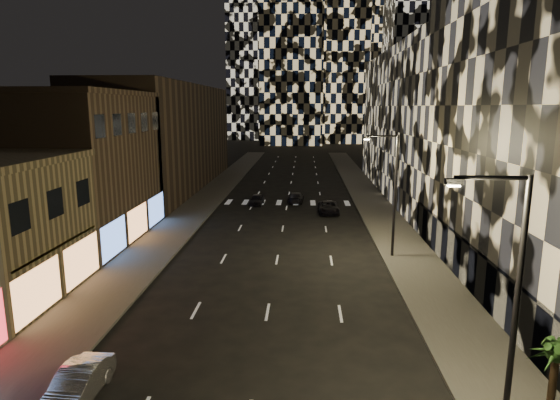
# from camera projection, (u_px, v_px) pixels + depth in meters

# --- Properties ---
(sidewalk_left) EXTENTS (4.00, 120.00, 0.15)m
(sidewalk_left) POSITION_uv_depth(u_px,v_px,m) (204.00, 201.00, 55.65)
(sidewalk_left) COLOR #47443F
(sidewalk_left) RESTS_ON ground
(sidewalk_right) EXTENTS (4.00, 120.00, 0.15)m
(sidewalk_right) POSITION_uv_depth(u_px,v_px,m) (373.00, 203.00, 54.62)
(sidewalk_right) COLOR #47443F
(sidewalk_right) RESTS_ON ground
(curb_left) EXTENTS (0.20, 120.00, 0.15)m
(curb_left) POSITION_uv_depth(u_px,v_px,m) (221.00, 201.00, 55.54)
(curb_left) COLOR #4C4C47
(curb_left) RESTS_ON ground
(curb_right) EXTENTS (0.20, 120.00, 0.15)m
(curb_right) POSITION_uv_depth(u_px,v_px,m) (355.00, 203.00, 54.73)
(curb_right) COLOR #4C4C47
(curb_right) RESTS_ON ground
(retail_brown) EXTENTS (10.00, 15.00, 12.00)m
(retail_brown) POSITION_uv_depth(u_px,v_px,m) (75.00, 170.00, 38.69)
(retail_brown) COLOR #493829
(retail_brown) RESTS_ON ground
(retail_filler_left) EXTENTS (10.00, 40.00, 14.00)m
(retail_filler_left) POSITION_uv_depth(u_px,v_px,m) (167.00, 137.00, 64.44)
(retail_filler_left) COLOR #493829
(retail_filler_left) RESTS_ON ground
(midrise_base) EXTENTS (0.60, 25.00, 3.00)m
(midrise_base) POSITION_uv_depth(u_px,v_px,m) (469.00, 263.00, 29.25)
(midrise_base) COLOR #383838
(midrise_base) RESTS_ON ground
(midrise_filler_right) EXTENTS (16.00, 40.00, 18.00)m
(midrise_filler_right) POSITION_uv_depth(u_px,v_px,m) (447.00, 124.00, 59.21)
(midrise_filler_right) COLOR #232326
(midrise_filler_right) RESTS_ON ground
(streetlight_near) EXTENTS (2.55, 0.25, 9.00)m
(streetlight_near) POSITION_uv_depth(u_px,v_px,m) (509.00, 296.00, 14.50)
(streetlight_near) COLOR black
(streetlight_near) RESTS_ON sidewalk_right
(streetlight_far) EXTENTS (2.55, 0.25, 9.00)m
(streetlight_far) POSITION_uv_depth(u_px,v_px,m) (392.00, 187.00, 34.08)
(streetlight_far) COLOR black
(streetlight_far) RESTS_ON sidewalk_right
(car_silver_parked) EXTENTS (1.46, 4.01, 1.31)m
(car_silver_parked) POSITION_uv_depth(u_px,v_px,m) (77.00, 385.00, 17.88)
(car_silver_parked) COLOR #A3A2A8
(car_silver_parked) RESTS_ON ground
(car_dark_midlane) EXTENTS (1.67, 3.68, 1.22)m
(car_dark_midlane) POSITION_uv_depth(u_px,v_px,m) (257.00, 200.00, 53.74)
(car_dark_midlane) COLOR black
(car_dark_midlane) RESTS_ON ground
(car_dark_oncoming) EXTENTS (1.94, 4.26, 1.21)m
(car_dark_oncoming) POSITION_uv_depth(u_px,v_px,m) (296.00, 197.00, 55.15)
(car_dark_oncoming) COLOR black
(car_dark_oncoming) RESTS_ON ground
(car_dark_rightlane) EXTENTS (2.17, 4.53, 1.25)m
(car_dark_rightlane) POSITION_uv_depth(u_px,v_px,m) (329.00, 208.00, 49.49)
(car_dark_rightlane) COLOR black
(car_dark_rightlane) RESTS_ON ground
(palm_tree) EXTENTS (1.92, 1.91, 3.77)m
(palm_tree) POSITION_uv_depth(u_px,v_px,m) (556.00, 360.00, 14.77)
(palm_tree) COLOR #47331E
(palm_tree) RESTS_ON sidewalk_right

